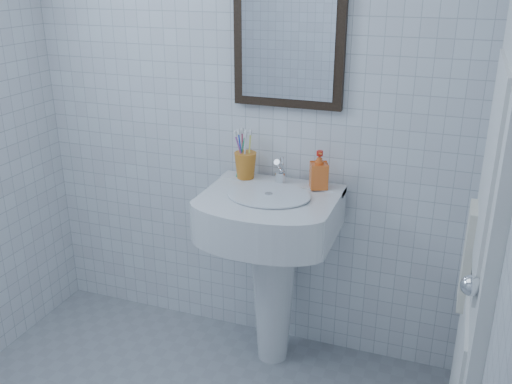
% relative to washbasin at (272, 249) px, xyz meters
% --- Properties ---
extents(wall_back, '(2.20, 0.02, 2.50)m').
position_rel_washbasin_xyz_m(wall_back, '(-0.21, 0.21, 0.64)').
color(wall_back, silver).
rests_on(wall_back, ground).
extents(washbasin, '(0.59, 0.43, 0.91)m').
position_rel_washbasin_xyz_m(washbasin, '(0.00, 0.00, 0.00)').
color(washbasin, silver).
rests_on(washbasin, ground).
extents(faucet, '(0.05, 0.11, 0.13)m').
position_rel_washbasin_xyz_m(faucet, '(-0.00, 0.11, 0.34)').
color(faucet, silver).
rests_on(faucet, washbasin).
extents(toothbrush_cup, '(0.13, 0.13, 0.12)m').
position_rel_washbasin_xyz_m(toothbrush_cup, '(-0.18, 0.12, 0.35)').
color(toothbrush_cup, orange).
rests_on(toothbrush_cup, washbasin).
extents(soap_dispenser, '(0.10, 0.10, 0.17)m').
position_rel_washbasin_xyz_m(soap_dispenser, '(0.18, 0.11, 0.38)').
color(soap_dispenser, '#E05215').
rests_on(soap_dispenser, washbasin).
extents(wall_mirror, '(0.50, 0.04, 0.62)m').
position_rel_washbasin_xyz_m(wall_mirror, '(-0.00, 0.19, 0.94)').
color(wall_mirror, black).
rests_on(wall_mirror, wall_back).
extents(bathroom_door, '(0.04, 0.80, 2.00)m').
position_rel_washbasin_xyz_m(bathroom_door, '(0.87, -0.44, 0.39)').
color(bathroom_door, silver).
rests_on(bathroom_door, ground).
extents(towel_ring, '(0.01, 0.18, 0.18)m').
position_rel_washbasin_xyz_m(towel_ring, '(0.85, -0.29, 0.44)').
color(towel_ring, silver).
rests_on(towel_ring, wall_right).
extents(hand_towel, '(0.03, 0.16, 0.38)m').
position_rel_washbasin_xyz_m(hand_towel, '(0.83, -0.29, 0.26)').
color(hand_towel, silver).
rests_on(hand_towel, towel_ring).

